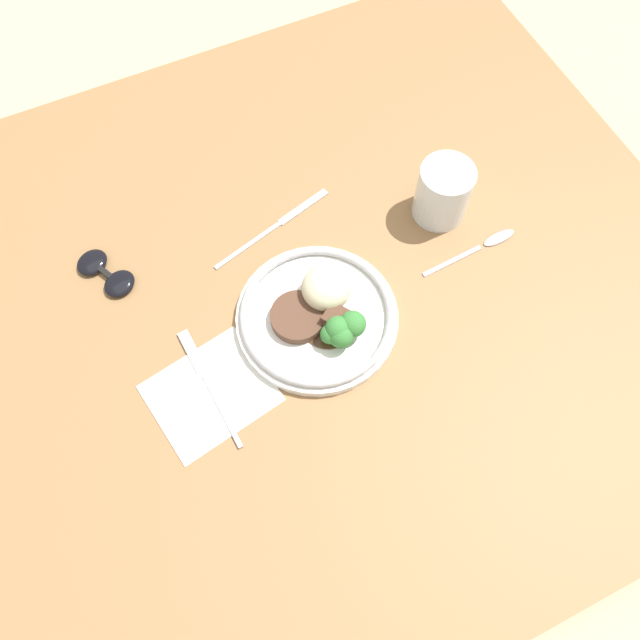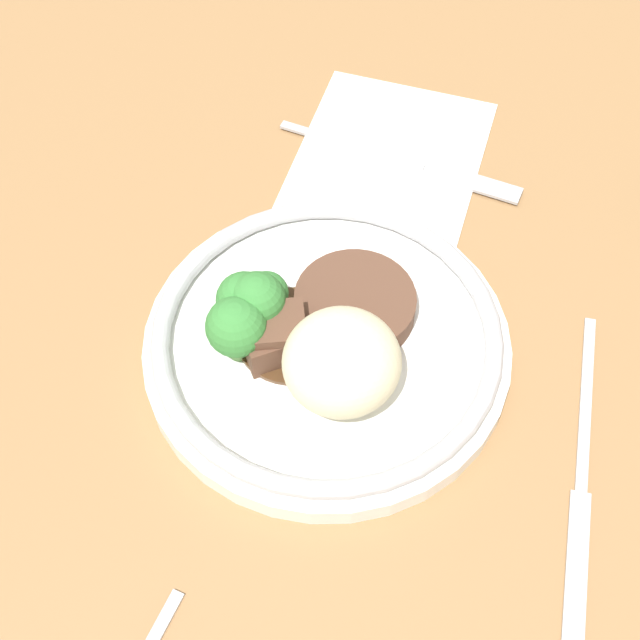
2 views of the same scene
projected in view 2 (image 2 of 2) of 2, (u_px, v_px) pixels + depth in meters
The scene contains 6 objects.
ground_plane at pixel (389, 408), 0.59m from camera, with size 8.00×8.00×0.00m, color tan.
dining_table at pixel (391, 395), 0.58m from camera, with size 1.21×1.06×0.03m.
napkin at pixel (390, 156), 0.68m from camera, with size 0.18×0.16×0.00m.
plate at pixel (320, 341), 0.56m from camera, with size 0.23×0.23×0.07m.
fork at pixel (422, 167), 0.67m from camera, with size 0.02×0.19×0.00m.
knife at pixel (581, 482), 0.52m from camera, with size 0.22×0.07×0.00m.
Camera 2 is at (0.28, 0.09, 0.52)m, focal length 50.00 mm.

